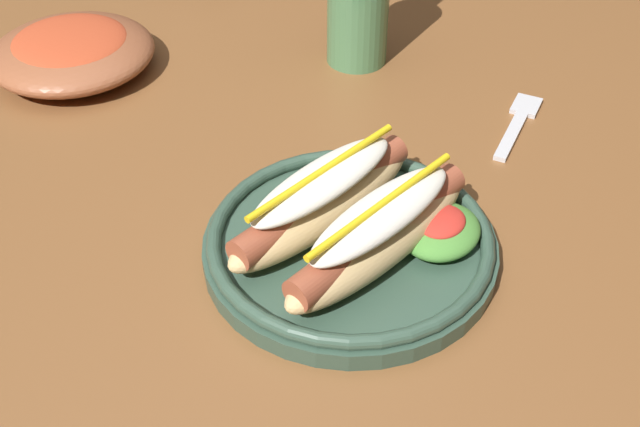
# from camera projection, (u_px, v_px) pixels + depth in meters

# --- Properties ---
(dining_table) EXTENTS (1.42, 1.08, 0.74)m
(dining_table) POSITION_uv_depth(u_px,v_px,m) (157.00, 261.00, 0.77)
(dining_table) COLOR brown
(dining_table) RESTS_ON ground_plane
(hot_dog_plate) EXTENTS (0.24, 0.24, 0.08)m
(hot_dog_plate) POSITION_uv_depth(u_px,v_px,m) (354.00, 231.00, 0.64)
(hot_dog_plate) COLOR #334C3D
(hot_dog_plate) RESTS_ON dining_table
(fork) EXTENTS (0.12, 0.04, 0.00)m
(fork) POSITION_uv_depth(u_px,v_px,m) (518.00, 121.00, 0.80)
(fork) COLOR silver
(fork) RESTS_ON dining_table
(side_bowl) EXTENTS (0.18, 0.18, 0.05)m
(side_bowl) POSITION_uv_depth(u_px,v_px,m) (72.00, 50.00, 0.86)
(side_bowl) COLOR brown
(side_bowl) RESTS_ON dining_table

